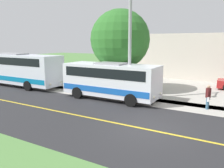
% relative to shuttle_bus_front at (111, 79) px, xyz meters
% --- Properties ---
extents(ground_plane, '(120.00, 120.00, 0.00)m').
position_rel_shuttle_bus_front_xyz_m(ground_plane, '(4.57, 4.83, -1.55)').
color(ground_plane, '#548442').
extents(road_surface, '(8.00, 100.00, 0.01)m').
position_rel_shuttle_bus_front_xyz_m(road_surface, '(4.57, 4.83, -1.55)').
color(road_surface, '#28282B').
rests_on(road_surface, ground).
extents(sidewalk, '(2.40, 100.00, 0.01)m').
position_rel_shuttle_bus_front_xyz_m(sidewalk, '(-0.63, 4.83, -1.55)').
color(sidewalk, '#B2ADA3').
rests_on(sidewalk, ground).
extents(road_centre_line, '(0.16, 100.00, 0.00)m').
position_rel_shuttle_bus_front_xyz_m(road_centre_line, '(4.57, 4.83, -1.54)').
color(road_centre_line, gold).
rests_on(road_centre_line, ground).
extents(shuttle_bus_front, '(2.79, 7.55, 2.81)m').
position_rel_shuttle_bus_front_xyz_m(shuttle_bus_front, '(0.00, 0.00, 0.00)').
color(shuttle_bus_front, white).
rests_on(shuttle_bus_front, ground).
extents(transit_bus_rear, '(2.72, 12.00, 3.25)m').
position_rel_shuttle_bus_front_xyz_m(transit_bus_rear, '(0.04, -11.68, 0.23)').
color(transit_bus_rear, silver).
rests_on(transit_bus_rear, ground).
extents(pedestrian_with_bags, '(0.72, 0.34, 1.61)m').
position_rel_shuttle_bus_front_xyz_m(pedestrian_with_bags, '(-0.78, 6.94, -0.69)').
color(pedestrian_with_bags, '#335972').
rests_on(pedestrian_with_bags, ground).
extents(street_light_pole, '(1.97, 0.24, 8.89)m').
position_rel_shuttle_bus_front_xyz_m(street_light_pole, '(-0.32, 1.37, 3.31)').
color(street_light_pole, '#9E9EA3').
rests_on(street_light_pole, ground).
extents(tree_curbside, '(5.18, 5.18, 7.17)m').
position_rel_shuttle_bus_front_xyz_m(tree_curbside, '(-2.83, -0.71, 3.02)').
color(tree_curbside, '#4C3826').
rests_on(tree_curbside, ground).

